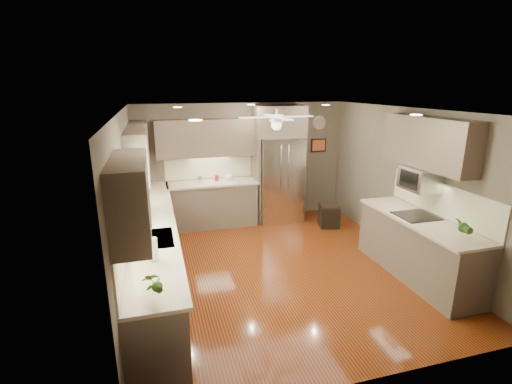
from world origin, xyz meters
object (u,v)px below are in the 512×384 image
potted_plant_right (463,227)px  paper_towel (153,249)px  potted_plant_left (152,283)px  stool (329,215)px  canister_d (217,178)px  microwave (420,179)px  soap_bottle (141,220)px  canister_b (200,179)px  refrigerator (279,166)px  bowl (229,179)px

potted_plant_right → paper_towel: (-3.86, 0.42, -0.02)m
potted_plant_left → stool: bearing=44.0°
canister_d → paper_towel: size_ratio=0.46×
microwave → paper_towel: size_ratio=2.02×
potted_plant_left → soap_bottle: bearing=94.1°
canister_d → microwave: microwave is taller
canister_d → potted_plant_left: 4.41m
potted_plant_right → potted_plant_left: bearing=-174.3°
soap_bottle → potted_plant_left: (0.14, -1.90, 0.06)m
canister_b → refrigerator: (1.68, -0.03, 0.18)m
refrigerator → paper_towel: 4.22m
canister_d → bowl: size_ratio=0.58×
bowl → paper_towel: size_ratio=0.79×
canister_b → refrigerator: 1.69m
canister_b → paper_towel: size_ratio=0.53×
potted_plant_left → microwave: microwave is taller
microwave → canister_d: bearing=133.3°
potted_plant_right → stool: 3.16m
stool → canister_b: bearing=164.2°
potted_plant_right → paper_towel: 3.88m
bowl → stool: bowl is taller
canister_d → potted_plant_left: size_ratio=0.38×
stool → paper_towel: paper_towel is taller
canister_b → potted_plant_left: potted_plant_left is taller
stool → paper_towel: 4.46m
canister_d → refrigerator: (1.32, -0.10, 0.19)m
bowl → paper_towel: paper_towel is taller
microwave → refrigerator: bearing=116.1°
potted_plant_right → stool: (-0.34, 3.02, -0.86)m
refrigerator → microwave: (1.33, -2.71, 0.29)m
refrigerator → paper_towel: size_ratio=9.01×
potted_plant_right → paper_towel: size_ratio=1.15×
soap_bottle → potted_plant_left: 1.90m
canister_b → microwave: 4.09m
bowl → refrigerator: 1.09m
canister_d → soap_bottle: bearing=-122.4°
microwave → stool: size_ratio=1.15×
potted_plant_left → paper_towel: size_ratio=1.20×
canister_d → potted_plant_left: bearing=-107.6°
soap_bottle → paper_towel: size_ratio=0.77×
bowl → potted_plant_left: bearing=-110.8°
potted_plant_left → microwave: bearing=19.4°
refrigerator → stool: bearing=-38.2°
soap_bottle → potted_plant_left: potted_plant_left is taller
canister_d → microwave: bearing=-46.7°
refrigerator → stool: size_ratio=5.13×
potted_plant_left → paper_towel: potted_plant_left is taller
refrigerator → paper_towel: refrigerator is taller
canister_b → stool: bearing=-15.8°
potted_plant_left → bowl: size_ratio=1.52×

